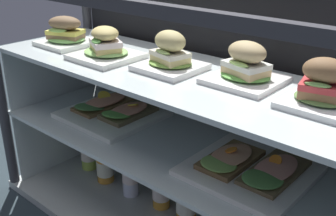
# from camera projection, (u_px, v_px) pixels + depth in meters

# --- Properties ---
(case_frame) EXTENTS (1.38, 0.48, 0.86)m
(case_frame) POSITION_uv_depth(u_px,v_px,m) (190.00, 101.00, 1.40)
(case_frame) COLOR #333338
(case_frame) RESTS_ON ground
(riser_lower_tier) EXTENTS (1.30, 0.41, 0.31)m
(riser_lower_tier) POSITION_uv_depth(u_px,v_px,m) (168.00, 187.00, 1.43)
(riser_lower_tier) COLOR silver
(riser_lower_tier) RESTS_ON case_base_deck
(shelf_lower_glass) EXTENTS (1.32, 0.43, 0.02)m
(shelf_lower_glass) POSITION_uv_depth(u_px,v_px,m) (168.00, 146.00, 1.37)
(shelf_lower_glass) COLOR silver
(shelf_lower_glass) RESTS_ON riser_lower_tier
(riser_upper_tier) EXTENTS (1.30, 0.41, 0.24)m
(riser_upper_tier) POSITION_uv_depth(u_px,v_px,m) (168.00, 110.00, 1.32)
(riser_upper_tier) COLOR silver
(riser_upper_tier) RESTS_ON shelf_lower_glass
(shelf_upper_glass) EXTENTS (1.32, 0.43, 0.02)m
(shelf_upper_glass) POSITION_uv_depth(u_px,v_px,m) (168.00, 72.00, 1.27)
(shelf_upper_glass) COLOR silver
(shelf_upper_glass) RESTS_ON riser_upper_tier
(plated_roll_sandwich_mid_left) EXTENTS (0.18, 0.18, 0.11)m
(plated_roll_sandwich_mid_left) POSITION_uv_depth(u_px,v_px,m) (66.00, 34.00, 1.52)
(plated_roll_sandwich_mid_left) COLOR white
(plated_roll_sandwich_mid_left) RESTS_ON shelf_upper_glass
(plated_roll_sandwich_center) EXTENTS (0.20, 0.20, 0.11)m
(plated_roll_sandwich_center) POSITION_uv_depth(u_px,v_px,m) (106.00, 48.00, 1.36)
(plated_roll_sandwich_center) COLOR white
(plated_roll_sandwich_center) RESTS_ON shelf_upper_glass
(plated_roll_sandwich_mid_right) EXTENTS (0.18, 0.18, 0.12)m
(plated_roll_sandwich_mid_right) POSITION_uv_depth(u_px,v_px,m) (171.00, 56.00, 1.24)
(plated_roll_sandwich_mid_right) COLOR white
(plated_roll_sandwich_mid_right) RESTS_ON shelf_upper_glass
(plated_roll_sandwich_left_of_center) EXTENTS (0.19, 0.19, 0.12)m
(plated_roll_sandwich_left_of_center) POSITION_uv_depth(u_px,v_px,m) (246.00, 68.00, 1.14)
(plated_roll_sandwich_left_of_center) COLOR white
(plated_roll_sandwich_left_of_center) RESTS_ON shelf_upper_glass
(plated_roll_sandwich_near_right_corner) EXTENTS (0.17, 0.17, 0.12)m
(plated_roll_sandwich_near_right_corner) POSITION_uv_depth(u_px,v_px,m) (323.00, 89.00, 0.97)
(plated_roll_sandwich_near_right_corner) COLOR white
(plated_roll_sandwich_near_right_corner) RESTS_ON shelf_upper_glass
(open_sandwich_tray_mid_left) EXTENTS (0.34, 0.32, 0.06)m
(open_sandwich_tray_mid_left) POSITION_uv_depth(u_px,v_px,m) (113.00, 111.00, 1.57)
(open_sandwich_tray_mid_left) COLOR white
(open_sandwich_tray_mid_left) RESTS_ON shelf_lower_glass
(open_sandwich_tray_far_right) EXTENTS (0.34, 0.32, 0.06)m
(open_sandwich_tray_far_right) POSITION_uv_depth(u_px,v_px,m) (249.00, 168.00, 1.19)
(open_sandwich_tray_far_right) COLOR white
(open_sandwich_tray_far_right) RESTS_ON shelf_lower_glass
(juice_bottle_front_second) EXTENTS (0.07, 0.07, 0.23)m
(juice_bottle_front_second) POSITION_uv_depth(u_px,v_px,m) (88.00, 149.00, 1.81)
(juice_bottle_front_second) COLOR #AFD050
(juice_bottle_front_second) RESTS_ON case_base_deck
(juice_bottle_back_center) EXTENTS (0.07, 0.07, 0.23)m
(juice_bottle_back_center) POSITION_uv_depth(u_px,v_px,m) (105.00, 162.00, 1.71)
(juice_bottle_back_center) COLOR gold
(juice_bottle_back_center) RESTS_ON case_base_deck
(juice_bottle_front_middle) EXTENTS (0.06, 0.06, 0.24)m
(juice_bottle_front_middle) POSITION_uv_depth(u_px,v_px,m) (130.00, 172.00, 1.62)
(juice_bottle_front_middle) COLOR silver
(juice_bottle_front_middle) RESTS_ON case_base_deck
(juice_bottle_tucked_behind) EXTENTS (0.07, 0.07, 0.21)m
(juice_bottle_tucked_behind) POSITION_uv_depth(u_px,v_px,m) (161.00, 188.00, 1.55)
(juice_bottle_tucked_behind) COLOR gold
(juice_bottle_tucked_behind) RESTS_ON case_base_deck
(juice_bottle_front_fourth) EXTENTS (0.07, 0.07, 0.24)m
(juice_bottle_front_fourth) POSITION_uv_depth(u_px,v_px,m) (186.00, 199.00, 1.46)
(juice_bottle_front_fourth) COLOR orange
(juice_bottle_front_fourth) RESTS_ON case_base_deck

